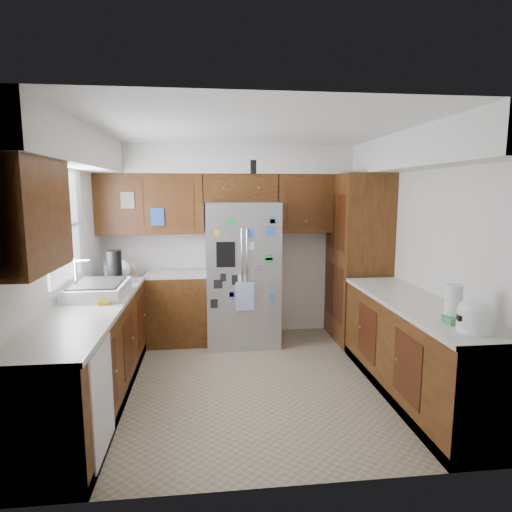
# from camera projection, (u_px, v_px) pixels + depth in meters

# --- Properties ---
(floor) EXTENTS (3.60, 3.60, 0.00)m
(floor) POSITION_uv_depth(u_px,v_px,m) (252.00, 381.00, 4.39)
(floor) COLOR tan
(floor) RESTS_ON ground
(room_shell) EXTENTS (3.64, 3.24, 2.52)m
(room_shell) POSITION_uv_depth(u_px,v_px,m) (238.00, 202.00, 4.46)
(room_shell) COLOR silver
(room_shell) RESTS_ON ground
(left_counter_run) EXTENTS (1.36, 3.20, 0.92)m
(left_counter_run) POSITION_uv_depth(u_px,v_px,m) (114.00, 346.00, 4.19)
(left_counter_run) COLOR #3A1F0B
(left_counter_run) RESTS_ON ground
(right_counter_run) EXTENTS (0.63, 2.25, 0.92)m
(right_counter_run) POSITION_uv_depth(u_px,v_px,m) (415.00, 353.00, 4.03)
(right_counter_run) COLOR #3A1F0B
(right_counter_run) RESTS_ON ground
(pantry) EXTENTS (0.60, 0.90, 2.15)m
(pantry) POSITION_uv_depth(u_px,v_px,m) (358.00, 258.00, 5.53)
(pantry) COLOR #3A1F0B
(pantry) RESTS_ON ground
(fridge) EXTENTS (0.90, 0.79, 1.80)m
(fridge) POSITION_uv_depth(u_px,v_px,m) (242.00, 273.00, 5.44)
(fridge) COLOR #9F9FA4
(fridge) RESTS_ON ground
(bridge_cabinet) EXTENTS (0.96, 0.34, 0.35)m
(bridge_cabinet) POSITION_uv_depth(u_px,v_px,m) (240.00, 188.00, 5.50)
(bridge_cabinet) COLOR #3A1F0B
(bridge_cabinet) RESTS_ON fridge
(fridge_top_items) EXTENTS (0.61, 0.35, 0.25)m
(fridge_top_items) POSITION_uv_depth(u_px,v_px,m) (241.00, 165.00, 5.42)
(fridge_top_items) COLOR #1945BA
(fridge_top_items) RESTS_ON bridge_cabinet
(sink_assembly) EXTENTS (0.52, 0.74, 0.37)m
(sink_assembly) POSITION_uv_depth(u_px,v_px,m) (98.00, 289.00, 4.16)
(sink_assembly) COLOR white
(sink_assembly) RESTS_ON left_counter_run
(left_counter_clutter) EXTENTS (0.36, 0.76, 0.38)m
(left_counter_clutter) POSITION_uv_depth(u_px,v_px,m) (117.00, 269.00, 4.87)
(left_counter_clutter) COLOR black
(left_counter_clutter) RESTS_ON left_counter_run
(rice_cooker) EXTENTS (0.27, 0.26, 0.23)m
(rice_cooker) POSITION_uv_depth(u_px,v_px,m) (476.00, 315.00, 3.10)
(rice_cooker) COLOR white
(rice_cooker) RESTS_ON right_counter_run
(paper_towel) EXTENTS (0.13, 0.13, 0.29)m
(paper_towel) POSITION_uv_depth(u_px,v_px,m) (454.00, 303.00, 3.35)
(paper_towel) COLOR white
(paper_towel) RESTS_ON right_counter_run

